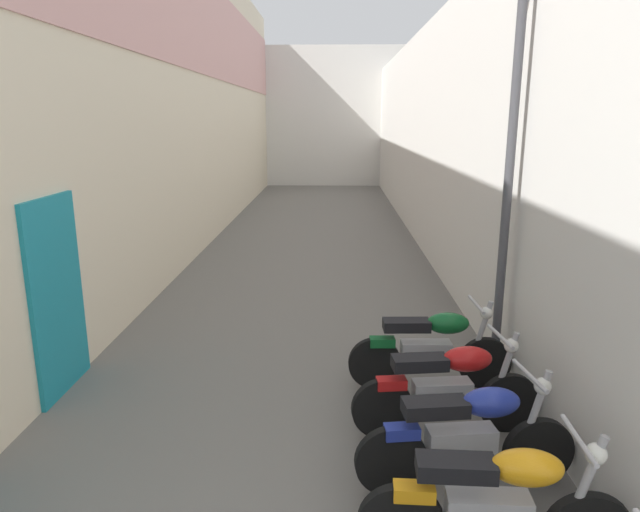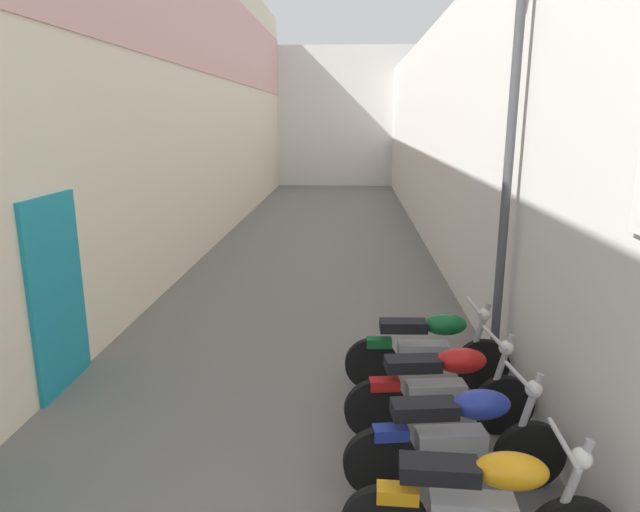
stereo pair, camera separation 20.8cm
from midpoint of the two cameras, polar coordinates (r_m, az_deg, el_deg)
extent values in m
plane|color=#66635E|center=(11.34, -1.68, -1.55)|extent=(41.44, 41.44, 0.00)
cube|color=beige|center=(13.36, -13.64, 15.82)|extent=(0.40, 25.44, 7.11)
cube|color=teal|center=(6.87, -25.92, -3.72)|extent=(0.06, 1.10, 2.20)
cube|color=#DBA39E|center=(13.46, -13.12, 22.53)|extent=(0.04, 25.44, 2.28)
cube|color=silver|center=(13.10, 11.10, 11.52)|extent=(0.40, 25.44, 5.07)
cube|color=silver|center=(26.64, 0.16, 13.90)|extent=(8.11, 2.00, 6.07)
ellipsoid|color=orange|center=(4.13, 18.82, -19.64)|extent=(0.49, 0.28, 0.24)
cube|color=black|center=(4.05, 12.08, -20.22)|extent=(0.53, 0.24, 0.12)
cylinder|color=#9E9EA3|center=(4.31, 23.83, -20.67)|extent=(0.25, 0.07, 0.77)
cylinder|color=#9E9EA3|center=(4.10, 23.37, -16.71)|extent=(0.06, 0.58, 0.04)
sphere|color=silver|center=(4.19, 24.86, -17.76)|extent=(0.14, 0.14, 0.14)
cube|color=orange|center=(4.14, 7.99, -22.59)|extent=(0.29, 0.15, 0.10)
cylinder|color=black|center=(5.25, 20.14, -18.15)|extent=(0.61, 0.16, 0.60)
cylinder|color=black|center=(4.88, 5.93, -19.96)|extent=(0.61, 0.16, 0.60)
cube|color=#9E9EA3|center=(4.95, 12.84, -18.06)|extent=(0.58, 0.27, 0.28)
ellipsoid|color=navy|center=(4.85, 15.74, -14.09)|extent=(0.51, 0.32, 0.24)
cube|color=black|center=(4.72, 10.33, -14.87)|extent=(0.54, 0.28, 0.12)
cylinder|color=#9E9EA3|center=(5.05, 19.74, -14.88)|extent=(0.25, 0.09, 0.77)
cylinder|color=#9E9EA3|center=(4.87, 19.32, -11.36)|extent=(0.11, 0.58, 0.04)
sphere|color=silver|center=(4.96, 20.51, -12.26)|extent=(0.14, 0.14, 0.14)
cube|color=navy|center=(4.75, 7.00, -17.26)|extent=(0.30, 0.17, 0.10)
cylinder|color=black|center=(5.94, 17.59, -14.00)|extent=(0.61, 0.15, 0.60)
cylinder|color=black|center=(5.60, 5.25, -15.14)|extent=(0.61, 0.15, 0.60)
cube|color=#9E9EA3|center=(5.67, 11.18, -13.62)|extent=(0.58, 0.26, 0.28)
ellipsoid|color=#AD1414|center=(5.58, 13.66, -10.11)|extent=(0.51, 0.31, 0.24)
cube|color=black|center=(5.46, 8.99, -10.64)|extent=(0.54, 0.28, 0.12)
cylinder|color=#9E9EA3|center=(5.76, 17.19, -10.99)|extent=(0.25, 0.09, 0.77)
cylinder|color=#9E9EA3|center=(5.60, 16.77, -7.80)|extent=(0.10, 0.58, 0.04)
sphere|color=silver|center=(5.68, 17.84, -8.65)|extent=(0.14, 0.14, 0.14)
cube|color=#AD1414|center=(5.49, 6.16, -12.71)|extent=(0.29, 0.17, 0.10)
cylinder|color=black|center=(6.73, 15.48, -10.40)|extent=(0.60, 0.10, 0.60)
cylinder|color=black|center=(6.51, 4.64, -10.79)|extent=(0.60, 0.10, 0.60)
cube|color=#9E9EA3|center=(6.54, 9.76, -9.70)|extent=(0.57, 0.22, 0.28)
ellipsoid|color=#0F5123|center=(6.45, 11.92, -6.69)|extent=(0.49, 0.28, 0.24)
cube|color=black|center=(6.37, 7.84, -6.95)|extent=(0.53, 0.24, 0.12)
cylinder|color=#9E9EA3|center=(6.58, 15.08, -7.65)|extent=(0.25, 0.07, 0.77)
cylinder|color=#9E9EA3|center=(6.45, 14.67, -4.77)|extent=(0.06, 0.58, 0.04)
sphere|color=silver|center=(6.51, 15.64, -5.58)|extent=(0.14, 0.14, 0.14)
cube|color=#0F5123|center=(6.41, 5.41, -8.66)|extent=(0.28, 0.15, 0.10)
cylinder|color=#47474C|center=(6.45, 17.79, 8.65)|extent=(0.10, 0.10, 4.99)
camera|label=1|loc=(0.10, -90.80, -0.20)|focal=31.56mm
camera|label=2|loc=(0.10, 89.20, 0.20)|focal=31.56mm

